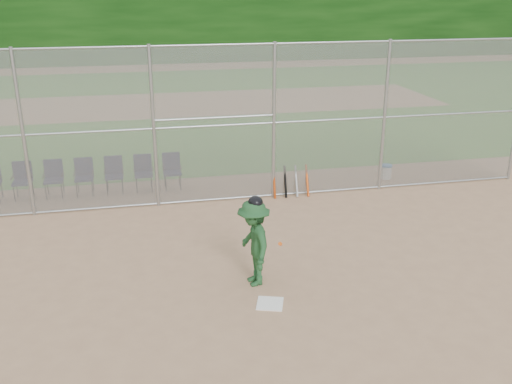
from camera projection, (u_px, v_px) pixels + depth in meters
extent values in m
plane|color=tan|center=(285.00, 295.00, 10.31)|extent=(100.00, 100.00, 0.00)
plane|color=#326F21|center=(187.00, 104.00, 26.84)|extent=(100.00, 100.00, 0.00)
plane|color=tan|center=(187.00, 104.00, 26.84)|extent=(24.00, 24.00, 0.00)
cube|color=gray|center=(235.00, 125.00, 14.22)|extent=(16.00, 0.02, 4.00)
cylinder|color=#9EA3A8|center=(234.00, 44.00, 13.55)|extent=(16.00, 0.05, 0.05)
cube|color=white|center=(270.00, 304.00, 10.02)|extent=(0.58, 0.58, 0.02)
imported|color=#1F4D26|center=(254.00, 243.00, 10.46)|extent=(0.71, 1.12, 1.66)
ellipsoid|color=black|center=(254.00, 202.00, 10.19)|extent=(0.27, 0.30, 0.23)
cylinder|color=#C34A12|center=(280.00, 244.00, 10.13)|extent=(0.28, 0.78, 0.43)
cylinder|color=white|center=(386.00, 172.00, 16.47)|extent=(0.30, 0.30, 0.36)
cylinder|color=#296CB5|center=(387.00, 166.00, 16.40)|extent=(0.32, 0.32, 0.05)
cylinder|color=#D84C14|center=(274.00, 182.00, 14.92)|extent=(0.06, 0.29, 0.83)
cylinder|color=black|center=(285.00, 182.00, 14.98)|extent=(0.06, 0.32, 0.83)
cylinder|color=#B2B2B7|center=(296.00, 181.00, 15.04)|extent=(0.06, 0.35, 0.82)
cylinder|color=#D84C14|center=(307.00, 180.00, 15.10)|extent=(0.06, 0.37, 0.81)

